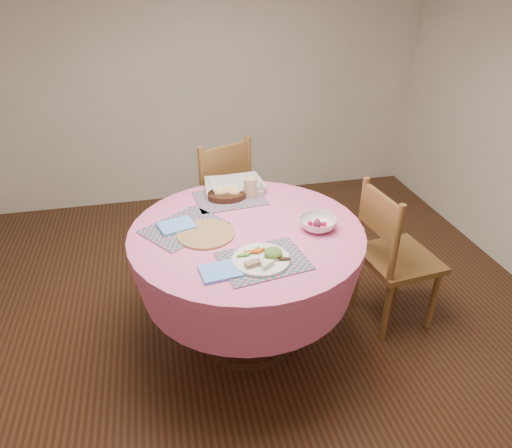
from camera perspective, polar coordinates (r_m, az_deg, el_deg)
The scene contains 16 objects.
ground at distance 2.85m, azimuth -1.01°, elevation -13.83°, with size 4.00×4.00×0.00m, color #331C0F.
room_envelope at distance 2.07m, azimuth -1.46°, elevation 22.83°, with size 4.01×4.01×2.71m.
dining_table at distance 2.50m, azimuth -1.12°, elevation -4.59°, with size 1.24×1.24×0.75m.
chair_right at distance 2.81m, azimuth 16.70°, elevation -3.64°, with size 0.45×0.46×0.91m.
chair_back at distance 3.28m, azimuth -4.94°, elevation 3.28°, with size 0.58×0.57×0.96m.
placemat_front at distance 2.15m, azimuth 0.94°, elevation -4.62°, with size 0.40×0.30×0.01m, color #126652.
placemat_left at distance 2.44m, azimuth -9.01°, elevation -0.43°, with size 0.40×0.30×0.01m, color #126652.
placemat_back at distance 2.72m, azimuth -3.31°, elevation 3.23°, with size 0.40×0.30×0.01m, color #126652.
wicker_trivet at distance 2.36m, azimuth -6.31°, elevation -1.23°, with size 0.30×0.30×0.01m, color #8B5C3C.
napkin_near at distance 2.08m, azimuth -4.47°, elevation -5.93°, with size 0.18×0.14×0.01m, color #629EFC.
napkin_far at distance 2.44m, azimuth -9.92°, elevation -0.22°, with size 0.18×0.14×0.01m, color #629EFC.
dinner_plate at distance 2.13m, azimuth 0.83°, elevation -4.32°, with size 0.27×0.27×0.05m.
bread_bowl at distance 2.71m, azimuth -3.62°, elevation 3.82°, with size 0.23×0.23×0.08m.
latte_mug at distance 2.71m, azimuth -0.67°, elevation 4.63°, with size 0.12×0.08×0.12m.
fruit_bowl at distance 2.41m, azimuth 7.68°, elevation 0.05°, with size 0.26×0.26×0.06m.
newspaper_stack at distance 2.82m, azimuth -2.80°, elevation 4.84°, with size 0.37×0.30×0.04m.
Camera 1 is at (-0.41, -2.02, 1.97)m, focal length 32.00 mm.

